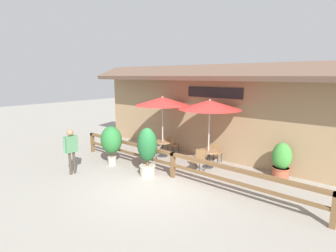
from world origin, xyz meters
The scene contains 15 objects.
ground_plane centered at (0.00, 0.00, 0.00)m, with size 60.00×60.00×0.00m, color gray.
building_facade centered at (0.00, 4.10, 2.17)m, with size 14.28×1.49×4.23m.
patio_railing centered at (0.00, 1.05, 0.70)m, with size 10.40×0.14×0.95m.
patio_umbrella_near centered at (-2.01, 2.76, 2.59)m, with size 2.50×2.50×2.81m.
dining_table_near centered at (-2.01, 2.76, 0.57)m, with size 0.82×0.82×0.72m.
chair_near_streetside centered at (-2.09, 2.11, 0.48)m, with size 0.48×0.48×0.86m.
chair_near_wallside centered at (-1.96, 3.41, 0.48)m, with size 0.42×0.42×0.86m.
patio_umbrella_middle centered at (0.41, 2.85, 2.59)m, with size 2.50×2.50×2.81m.
dining_table_middle centered at (0.41, 2.85, 0.57)m, with size 0.82×0.82×0.72m.
chair_middle_streetside centered at (0.38, 2.20, 0.48)m, with size 0.45×0.45×0.86m.
chair_middle_wallside centered at (0.35, 3.51, 0.48)m, with size 0.46×0.46×0.86m.
potted_plant_tall_tropical centered at (-2.84, 0.46, 1.04)m, with size 0.93×0.84×1.66m.
potted_plant_small_flowering centered at (-0.83, 0.56, 1.03)m, with size 0.77×0.69×1.84m.
potted_plant_broad_leaf centered at (3.09, 3.55, 0.68)m, with size 0.68×0.62×1.35m.
pedestrian centered at (-3.15, -1.18, 1.12)m, with size 0.25×0.61×1.75m.
Camera 1 is at (5.84, -6.10, 3.73)m, focal length 28.00 mm.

